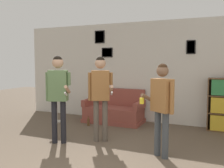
{
  "coord_description": "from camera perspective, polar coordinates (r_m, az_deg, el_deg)",
  "views": [
    {
      "loc": [
        1.76,
        -2.7,
        1.62
      ],
      "look_at": [
        -0.26,
        1.91,
        1.18
      ],
      "focal_mm": 40.0,
      "sensor_mm": 36.0,
      "label": 1
    }
  ],
  "objects": [
    {
      "name": "wall_back",
      "position": [
        6.78,
        8.56,
        2.73
      ],
      "size": [
        7.73,
        0.08,
        2.7
      ],
      "color": "beige",
      "rests_on": "ground_plane"
    },
    {
      "name": "person_watcher_holding_cup",
      "position": [
        4.28,
        11.31,
        -3.75
      ],
      "size": [
        0.58,
        0.36,
        1.6
      ],
      "color": "#3D4247",
      "rests_on": "ground_plane"
    },
    {
      "name": "person_player_foreground_center",
      "position": [
        5.04,
        -2.66,
        -1.24
      ],
      "size": [
        0.59,
        0.4,
        1.73
      ],
      "color": "brown",
      "rests_on": "ground_plane"
    },
    {
      "name": "couch",
      "position": [
        6.79,
        0.51,
        -6.24
      ],
      "size": [
        1.58,
        0.8,
        0.88
      ],
      "color": "brown",
      "rests_on": "ground_plane"
    },
    {
      "name": "floor_lamp",
      "position": [
        6.84,
        -12.56,
        -1.26
      ],
      "size": [
        0.28,
        0.28,
        1.73
      ],
      "color": "#ADA89E",
      "rests_on": "ground_plane"
    },
    {
      "name": "bottle_on_floor",
      "position": [
        6.48,
        -5.42,
        -8.65
      ],
      "size": [
        0.07,
        0.07,
        0.23
      ],
      "color": "brown",
      "rests_on": "ground_plane"
    },
    {
      "name": "person_player_foreground_left",
      "position": [
        5.03,
        -12.2,
        -1.27
      ],
      "size": [
        0.58,
        0.42,
        1.74
      ],
      "color": "black",
      "rests_on": "ground_plane"
    }
  ]
}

